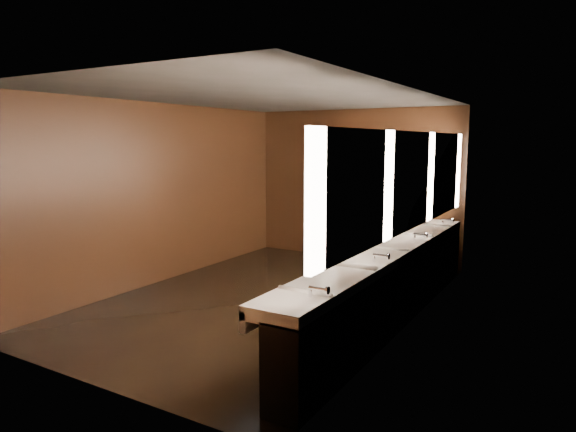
{
  "coord_description": "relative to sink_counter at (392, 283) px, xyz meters",
  "views": [
    {
      "loc": [
        3.8,
        -5.89,
        2.21
      ],
      "look_at": [
        0.31,
        0.0,
        1.21
      ],
      "focal_mm": 32.0,
      "sensor_mm": 36.0,
      "label": 1
    }
  ],
  "objects": [
    {
      "name": "wall_left",
      "position": [
        -3.79,
        0.0,
        0.9
      ],
      "size": [
        0.02,
        6.0,
        2.8
      ],
      "primitive_type": "cube",
      "color": "black",
      "rests_on": "floor"
    },
    {
      "name": "sink_counter",
      "position": [
        0.0,
        0.0,
        0.0
      ],
      "size": [
        0.55,
        5.4,
        1.01
      ],
      "color": "black",
      "rests_on": "floor"
    },
    {
      "name": "wall_right",
      "position": [
        0.21,
        0.0,
        0.9
      ],
      "size": [
        0.02,
        6.0,
        2.8
      ],
      "primitive_type": "cube",
      "color": "black",
      "rests_on": "floor"
    },
    {
      "name": "wall_front",
      "position": [
        -1.79,
        -3.0,
        0.9
      ],
      "size": [
        4.0,
        0.02,
        2.8
      ],
      "primitive_type": "cube",
      "color": "black",
      "rests_on": "floor"
    },
    {
      "name": "ceiling",
      "position": [
        -1.79,
        0.0,
        2.3
      ],
      "size": [
        4.0,
        6.0,
        0.02
      ],
      "primitive_type": "cube",
      "color": "#2D2D2B",
      "rests_on": "wall_back"
    },
    {
      "name": "person",
      "position": [
        -0.67,
        -0.48,
        0.35
      ],
      "size": [
        0.45,
        0.64,
        1.68
      ],
      "primitive_type": "imported",
      "rotation": [
        0.0,
        0.0,
        -1.5
      ],
      "color": "#849DC5",
      "rests_on": "floor"
    },
    {
      "name": "floor",
      "position": [
        -1.79,
        0.0,
        -0.5
      ],
      "size": [
        6.0,
        6.0,
        0.0
      ],
      "primitive_type": "plane",
      "color": "black",
      "rests_on": "ground"
    },
    {
      "name": "wall_back",
      "position": [
        -1.79,
        3.0,
        0.9
      ],
      "size": [
        4.0,
        0.02,
        2.8
      ],
      "primitive_type": "cube",
      "color": "black",
      "rests_on": "floor"
    },
    {
      "name": "trash_bin",
      "position": [
        -0.22,
        -0.57,
        -0.2
      ],
      "size": [
        0.42,
        0.42,
        0.6
      ],
      "primitive_type": "cylinder",
      "rotation": [
        0.0,
        0.0,
        -0.08
      ],
      "color": "black",
      "rests_on": "floor"
    },
    {
      "name": "mirror_band",
      "position": [
        0.19,
        -0.0,
        1.25
      ],
      "size": [
        0.06,
        5.03,
        1.15
      ],
      "color": "#FEE0C7",
      "rests_on": "wall_right"
    }
  ]
}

